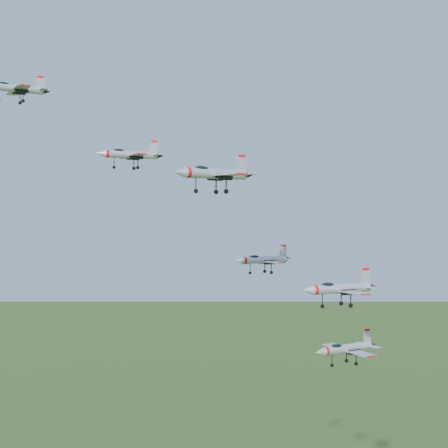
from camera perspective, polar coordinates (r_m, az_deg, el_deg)
name	(u,v)px	position (r m, az deg, el deg)	size (l,w,h in m)	color
jet_lead	(15,88)	(103.89, -18.60, 11.70)	(10.89, 9.18, 2.93)	#AFB5BC
jet_left_high	(129,154)	(93.19, -8.66, 6.32)	(10.62, 8.84, 2.84)	#AFB5BC
jet_right_high	(214,173)	(85.52, -0.96, 4.65)	(13.12, 11.17, 3.57)	#AFB5BC
jet_left_low	(263,260)	(113.49, 3.55, -3.26)	(12.31, 10.33, 3.30)	#AFB5BC
jet_right_low	(339,288)	(97.69, 10.46, -5.80)	(13.89, 11.53, 3.71)	#AFB5BC
jet_trail	(346,348)	(113.02, 11.05, -11.10)	(13.92, 11.70, 3.74)	#AFB5BC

